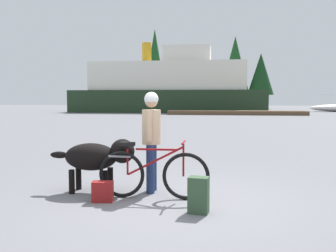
{
  "coord_description": "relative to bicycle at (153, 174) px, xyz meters",
  "views": [
    {
      "loc": [
        0.73,
        -5.62,
        1.61
      ],
      "look_at": [
        -0.35,
        1.85,
        1.05
      ],
      "focal_mm": 40.03,
      "sensor_mm": 36.0,
      "label": 1
    }
  ],
  "objects": [
    {
      "name": "pine_tree_far_right",
      "position": [
        6.94,
        53.77,
        4.92
      ],
      "size": [
        4.04,
        4.04,
        8.53
      ],
      "color": "#4C331E",
      "rests_on": "ground_plane"
    },
    {
      "name": "ground_plane",
      "position": [
        0.37,
        -0.21,
        -0.41
      ],
      "size": [
        160.0,
        160.0,
        0.0
      ],
      "primitive_type": "plane",
      "color": "slate"
    },
    {
      "name": "bicycle",
      "position": [
        0.0,
        0.0,
        0.0
      ],
      "size": [
        1.81,
        0.44,
        0.93
      ],
      "color": "black",
      "rests_on": "ground_plane"
    },
    {
      "name": "dock_pier",
      "position": [
        2.45,
        31.21,
        -0.21
      ],
      "size": [
        13.28,
        2.17,
        0.4
      ],
      "primitive_type": "cube",
      "color": "brown",
      "rests_on": "ground_plane"
    },
    {
      "name": "pine_tree_center",
      "position": [
        3.03,
        53.85,
        6.6
      ],
      "size": [
        4.2,
        4.2,
        11.19
      ],
      "color": "#4C331E",
      "rests_on": "ground_plane"
    },
    {
      "name": "backpack",
      "position": [
        0.78,
        -0.66,
        -0.15
      ],
      "size": [
        0.3,
        0.23,
        0.51
      ],
      "primitive_type": "cube",
      "rotation": [
        0.0,
        0.0,
        -0.13
      ],
      "color": "#334C33",
      "rests_on": "ground_plane"
    },
    {
      "name": "dog",
      "position": [
        -1.01,
        0.26,
        0.21
      ],
      "size": [
        1.5,
        0.55,
        0.93
      ],
      "color": "black",
      "rests_on": "ground_plane"
    },
    {
      "name": "person_cyclist",
      "position": [
        -0.1,
        0.44,
        0.63
      ],
      "size": [
        0.32,
        0.53,
        1.72
      ],
      "color": "navy",
      "rests_on": "ground_plane"
    },
    {
      "name": "ferry_boat",
      "position": [
        -5.02,
        37.89,
        2.39
      ],
      "size": [
        22.0,
        7.61,
        8.11
      ],
      "color": "#1E331E",
      "rests_on": "ground_plane"
    },
    {
      "name": "handbag_pannier",
      "position": [
        -0.74,
        -0.3,
        -0.25
      ],
      "size": [
        0.34,
        0.22,
        0.32
      ],
      "primitive_type": "cube",
      "rotation": [
        0.0,
        0.0,
        0.14
      ],
      "color": "maroon",
      "rests_on": "ground_plane"
    },
    {
      "name": "pine_tree_far_left",
      "position": [
        -9.65,
        53.69,
        7.51
      ],
      "size": [
        3.21,
        3.21,
        12.64
      ],
      "color": "#4C331E",
      "rests_on": "ground_plane"
    }
  ]
}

